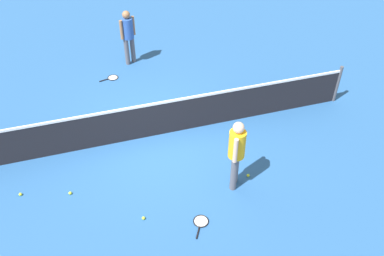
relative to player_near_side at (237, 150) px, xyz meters
name	(u,v)px	position (x,y,z in m)	size (l,w,h in m)	color
ground_plane	(156,135)	(-1.23, 2.11, -1.01)	(40.00, 40.00, 0.00)	#265693
court_net	(155,119)	(-1.23, 2.11, -0.51)	(10.09, 0.09, 1.07)	#4C4C51
player_near_side	(237,150)	(0.00, 0.00, 0.00)	(0.47, 0.49, 1.70)	#595960
player_far_side	(128,33)	(-1.17, 5.76, 0.00)	(0.51, 0.45, 1.70)	#595960
tennis_racket_near_player	(201,222)	(-0.99, -0.76, -1.00)	(0.44, 0.59, 0.03)	black
tennis_racket_far_player	(112,78)	(-1.87, 5.03, -1.00)	(0.61, 0.38, 0.03)	black
tennis_ball_near_player	(143,218)	(-2.05, -0.35, -0.98)	(0.07, 0.07, 0.07)	#C6E033
tennis_ball_by_net	(20,194)	(-4.39, 1.02, -0.98)	(0.07, 0.07, 0.07)	#C6E033
tennis_ball_baseline	(248,175)	(0.40, 0.13, -0.98)	(0.07, 0.07, 0.07)	#C6E033
tennis_ball_stray_left	(238,150)	(0.50, 0.98, -0.98)	(0.07, 0.07, 0.07)	#C6E033
tennis_ball_stray_right	(70,193)	(-3.39, 0.75, -0.98)	(0.07, 0.07, 0.07)	#C6E033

